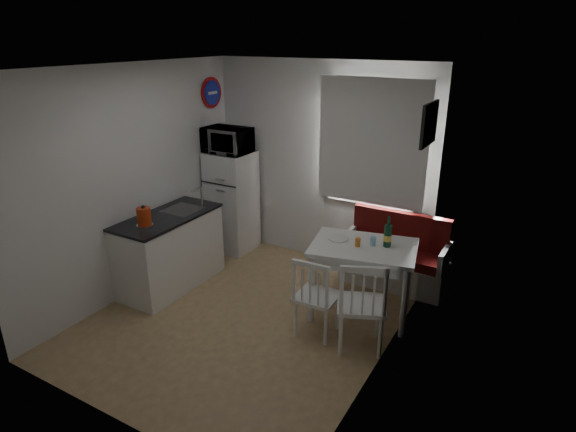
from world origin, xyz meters
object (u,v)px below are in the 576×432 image
object	(u,v)px
kitchen_counter	(170,250)
kettle	(144,217)
bench	(394,262)
wine_bottle	(388,232)
fridge	(232,202)
chair_left	(313,290)
chair_right	(358,297)
microwave	(227,140)
dining_table	(363,253)

from	to	relation	value
kitchen_counter	kettle	bearing A→B (deg)	-82.80
bench	wine_bottle	size ratio (longest dim) A/B	3.74
fridge	wine_bottle	distance (m)	2.52
fridge	chair_left	bearing A→B (deg)	-35.04
kitchen_counter	chair_left	xyz separation A→B (m)	(1.98, -0.13, 0.08)
chair_right	microwave	distance (m)	2.94
bench	fridge	size ratio (longest dim) A/B	0.88
kitchen_counter	wine_bottle	bearing A→B (deg)	14.34
bench	dining_table	distance (m)	0.94
dining_table	microwave	world-z (taller)	microwave
dining_table	fridge	bearing A→B (deg)	149.97
microwave	kettle	world-z (taller)	microwave
kitchen_counter	chair_right	size ratio (longest dim) A/B	2.25
chair_left	kettle	world-z (taller)	kettle
dining_table	bench	bearing A→B (deg)	70.91
chair_left	microwave	distance (m)	2.58
kitchen_counter	wine_bottle	xyz separation A→B (m)	(2.45, 0.63, 0.52)
kitchen_counter	chair_left	world-z (taller)	kitchen_counter
dining_table	chair_right	xyz separation A→B (m)	(0.22, -0.67, -0.12)
chair_left	chair_right	size ratio (longest dim) A/B	0.79
dining_table	fridge	world-z (taller)	fridge
kitchen_counter	fridge	distance (m)	1.27
wine_bottle	microwave	bearing A→B (deg)	166.84
kitchen_counter	fridge	size ratio (longest dim) A/B	0.94
bench	chair_right	world-z (taller)	chair_right
dining_table	microwave	distance (m)	2.46
dining_table	kettle	xyz separation A→B (m)	(-2.18, -0.92, 0.30)
chair_right	wine_bottle	size ratio (longest dim) A/B	1.77
chair_left	chair_right	distance (m)	0.47
chair_left	wine_bottle	world-z (taller)	wine_bottle
fridge	kettle	xyz separation A→B (m)	(0.03, -1.64, 0.32)
bench	wine_bottle	xyz separation A→B (m)	(0.11, -0.73, 0.68)
chair_right	microwave	world-z (taller)	microwave
bench	fridge	bearing A→B (deg)	-177.31
chair_right	kettle	size ratio (longest dim) A/B	2.40
microwave	kettle	xyz separation A→B (m)	(0.03, -1.59, -0.54)
chair_right	fridge	xyz separation A→B (m)	(-2.43, 1.39, 0.10)
fridge	microwave	world-z (taller)	microwave
dining_table	chair_left	world-z (taller)	chair_left
dining_table	wine_bottle	bearing A→B (deg)	12.83
microwave	dining_table	bearing A→B (deg)	-16.79
fridge	chair_right	bearing A→B (deg)	-29.72
chair_left	microwave	bearing A→B (deg)	143.84
kitchen_counter	kettle	distance (m)	0.69
bench	chair_right	xyz separation A→B (m)	(0.11, -1.50, 0.30)
wine_bottle	dining_table	bearing A→B (deg)	-155.11
chair_left	wine_bottle	xyz separation A→B (m)	(0.47, 0.76, 0.44)
chair_left	dining_table	bearing A→B (deg)	67.13
dining_table	kitchen_counter	bearing A→B (deg)	-178.81
kitchen_counter	chair_right	distance (m)	2.46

